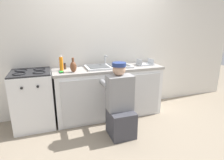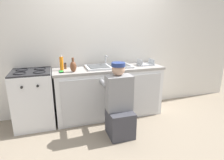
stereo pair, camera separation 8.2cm
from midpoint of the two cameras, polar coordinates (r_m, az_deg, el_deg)
The scene contains 12 objects.
ground_plane at distance 3.36m, azimuth -0.15°, elevation -12.39°, with size 12.00×12.00×0.00m, color gray.
back_wall at distance 3.59m, azimuth -3.60°, elevation 10.46°, with size 6.00×0.10×2.50m, color silver.
counter_cabinet at distance 3.43m, azimuth -1.73°, elevation -3.86°, with size 1.88×0.62×0.86m.
countertop at distance 3.31m, azimuth -1.85°, elevation 3.55°, with size 1.92×0.62×0.04m, color #9E9993.
sink_double_basin at distance 3.31m, azimuth -1.86°, elevation 4.24°, with size 0.80×0.44×0.19m.
stove_range at distance 3.31m, azimuth -23.49°, elevation -5.40°, with size 0.61×0.62×0.94m.
plumber_person at distance 2.80m, azimuth 1.66°, elevation -7.91°, with size 0.42×0.61×1.10m.
spice_bottle_pepper at distance 3.25m, azimuth -14.86°, elevation 4.07°, with size 0.04×0.04×0.10m.
soap_bottle_orange at distance 3.16m, azimuth -15.93°, elevation 4.83°, with size 0.06×0.06×0.25m.
vase_decorative at distance 3.00m, azimuth -12.49°, elevation 4.03°, with size 0.10×0.10×0.23m.
dish_rack_tray at distance 3.56m, azimuth 9.34°, elevation 4.98°, with size 0.28×0.22×0.11m.
cell_phone at distance 3.05m, azimuth -15.95°, elevation 2.37°, with size 0.07×0.14×0.01m.
Camera 1 is at (-1.00, -2.78, 1.60)m, focal length 30.00 mm.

